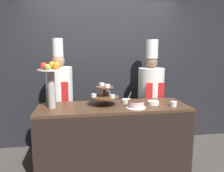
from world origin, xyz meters
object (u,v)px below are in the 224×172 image
object	(u,v)px
fruit_pedestal	(51,78)
tiered_stand	(105,95)
cake_round	(136,104)
serving_bowl_far	(127,101)
cup_white	(174,104)
chef_center_left	(151,93)
serving_bowl_near	(153,103)
chef_left	(60,95)

from	to	relation	value
fruit_pedestal	tiered_stand	bearing A→B (deg)	3.01
cake_round	serving_bowl_far	world-z (taller)	serving_bowl_far
fruit_pedestal	cake_round	distance (m)	1.13
cup_white	chef_center_left	xyz separation A→B (m)	(-0.06, 0.74, -0.00)
cup_white	fruit_pedestal	bearing A→B (deg)	173.59
serving_bowl_near	chef_left	distance (m)	1.43
tiered_stand	cup_white	bearing A→B (deg)	-13.42
cake_round	cup_white	size ratio (longest dim) A/B	3.25
cup_white	cake_round	bearing A→B (deg)	178.08
chef_center_left	cake_round	bearing A→B (deg)	-122.00
chef_center_left	serving_bowl_near	bearing A→B (deg)	-105.99
chef_center_left	chef_left	bearing A→B (deg)	180.00
serving_bowl_near	chef_left	xyz separation A→B (m)	(-1.29, 0.60, 0.02)
cup_white	chef_center_left	size ratio (longest dim) A/B	0.04
tiered_stand	chef_left	distance (m)	0.83
cake_round	cup_white	distance (m)	0.51
cake_round	chef_center_left	size ratio (longest dim) A/B	0.14
serving_bowl_far	chef_left	world-z (taller)	chef_left
fruit_pedestal	serving_bowl_far	world-z (taller)	fruit_pedestal
cake_round	chef_left	distance (m)	1.25
tiered_stand	cake_round	distance (m)	0.44
cake_round	cup_white	bearing A→B (deg)	-1.92
tiered_stand	serving_bowl_near	bearing A→B (deg)	-6.38
chef_left	chef_center_left	distance (m)	1.47
tiered_stand	cup_white	xyz separation A→B (m)	(0.89, -0.21, -0.11)
tiered_stand	fruit_pedestal	bearing A→B (deg)	-176.99
fruit_pedestal	cup_white	world-z (taller)	fruit_pedestal
cake_round	chef_center_left	world-z (taller)	chef_center_left
cup_white	chef_left	distance (m)	1.69
fruit_pedestal	cup_white	xyz separation A→B (m)	(1.57, -0.18, -0.35)
tiered_stand	serving_bowl_near	size ratio (longest dim) A/B	2.50
serving_bowl_near	serving_bowl_far	size ratio (longest dim) A/B	1.04
cup_white	tiered_stand	bearing A→B (deg)	166.58
tiered_stand	fruit_pedestal	xyz separation A→B (m)	(-0.68, -0.04, 0.24)
tiered_stand	serving_bowl_near	world-z (taller)	tiered_stand
cake_round	cup_white	world-z (taller)	cake_round
tiered_stand	serving_bowl_far	bearing A→B (deg)	16.08
chef_center_left	serving_bowl_far	bearing A→B (deg)	-139.32
cup_white	serving_bowl_far	bearing A→B (deg)	151.38
cup_white	serving_bowl_far	xyz separation A→B (m)	(-0.56, 0.31, -0.01)
fruit_pedestal	chef_left	xyz separation A→B (m)	(0.05, 0.57, -0.34)
fruit_pedestal	chef_center_left	xyz separation A→B (m)	(1.52, 0.57, -0.35)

